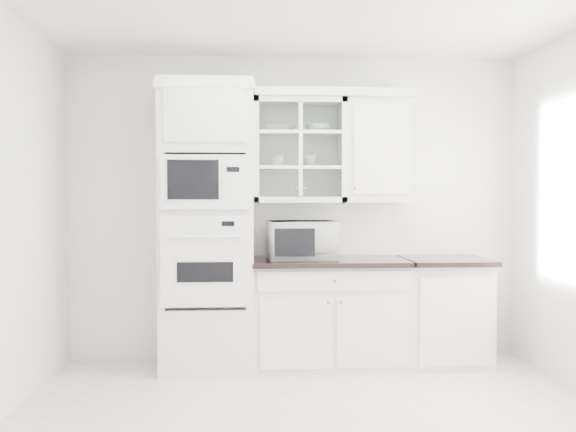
{
  "coord_description": "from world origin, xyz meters",
  "views": [
    {
      "loc": [
        -0.39,
        -3.71,
        1.47
      ],
      "look_at": [
        -0.1,
        1.05,
        1.3
      ],
      "focal_mm": 38.0,
      "sensor_mm": 36.0,
      "label": 1
    }
  ],
  "objects": [
    {
      "name": "extra_base_cabinet",
      "position": [
        1.28,
        1.45,
        0.46
      ],
      "size": [
        0.72,
        0.67,
        0.92
      ],
      "color": "silver",
      "rests_on": "ground"
    },
    {
      "name": "base_cabinet_run",
      "position": [
        0.28,
        1.45,
        0.46
      ],
      "size": [
        1.32,
        0.67,
        0.92
      ],
      "color": "silver",
      "rests_on": "ground"
    },
    {
      "name": "cup_a",
      "position": [
        -0.15,
        1.6,
        1.76
      ],
      "size": [
        0.13,
        0.13,
        0.1
      ],
      "primitive_type": "imported",
      "rotation": [
        0.0,
        0.0,
        0.07
      ],
      "color": "white",
      "rests_on": "upper_cabinet_glass"
    },
    {
      "name": "ground",
      "position": [
        0.0,
        0.0,
        0.01
      ],
      "size": [
        4.0,
        3.5,
        0.01
      ],
      "primitive_type": "cube",
      "color": "beige",
      "rests_on": "ground"
    },
    {
      "name": "crown_molding",
      "position": [
        -0.07,
        1.56,
        2.33
      ],
      "size": [
        2.14,
        0.38,
        0.07
      ],
      "primitive_type": "cube",
      "color": "white",
      "rests_on": "room_shell"
    },
    {
      "name": "upper_cabinet_glass",
      "position": [
        0.03,
        1.58,
        1.85
      ],
      "size": [
        0.8,
        0.33,
        0.9
      ],
      "color": "silver",
      "rests_on": "room_shell"
    },
    {
      "name": "countertop_microwave",
      "position": [
        0.04,
        1.42,
        1.08
      ],
      "size": [
        0.6,
        0.51,
        0.33
      ],
      "primitive_type": "imported",
      "rotation": [
        0.0,
        0.0,
        3.23
      ],
      "color": "white",
      "rests_on": "base_cabinet_run"
    },
    {
      "name": "bowl_b",
      "position": [
        0.2,
        1.6,
        2.04
      ],
      "size": [
        0.27,
        0.27,
        0.07
      ],
      "primitive_type": "imported",
      "rotation": [
        0.0,
        0.0,
        0.29
      ],
      "color": "white",
      "rests_on": "upper_cabinet_glass"
    },
    {
      "name": "bowl_a",
      "position": [
        -0.13,
        1.6,
        2.04
      ],
      "size": [
        0.31,
        0.31,
        0.06
      ],
      "primitive_type": "imported",
      "rotation": [
        0.0,
        0.0,
        -0.33
      ],
      "color": "white",
      "rests_on": "upper_cabinet_glass"
    },
    {
      "name": "oven_column",
      "position": [
        -0.75,
        1.42,
        1.2
      ],
      "size": [
        0.76,
        0.68,
        2.4
      ],
      "color": "silver",
      "rests_on": "ground"
    },
    {
      "name": "cup_b",
      "position": [
        0.13,
        1.6,
        1.76
      ],
      "size": [
        0.14,
        0.14,
        0.11
      ],
      "primitive_type": "imported",
      "rotation": [
        0.0,
        0.0,
        0.32
      ],
      "color": "white",
      "rests_on": "upper_cabinet_glass"
    },
    {
      "name": "room_shell",
      "position": [
        0.0,
        0.43,
        1.78
      ],
      "size": [
        4.0,
        3.5,
        2.7
      ],
      "color": "white",
      "rests_on": "ground"
    },
    {
      "name": "upper_cabinet_solid",
      "position": [
        0.71,
        1.58,
        1.85
      ],
      "size": [
        0.55,
        0.33,
        0.9
      ],
      "primitive_type": "cube",
      "color": "silver",
      "rests_on": "room_shell"
    }
  ]
}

